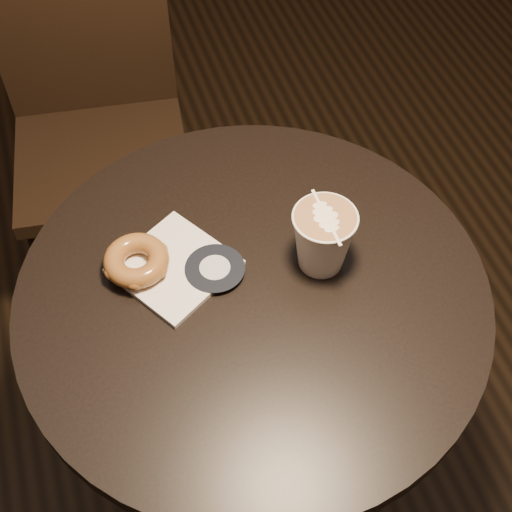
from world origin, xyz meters
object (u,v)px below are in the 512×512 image
cafe_table (253,355)px  latte_cup (323,240)px  chair (92,96)px  doughnut (136,261)px  pastry_bag (175,267)px

cafe_table → latte_cup: size_ratio=7.14×
chair → doughnut: 0.70m
cafe_table → pastry_bag: bearing=144.5°
cafe_table → pastry_bag: pastry_bag is taller
pastry_bag → doughnut: doughnut is taller
cafe_table → chair: size_ratio=0.76×
chair → doughnut: chair is taller
cafe_table → chair: chair is taller
cafe_table → chair: (-0.14, 0.75, -0.00)m
cafe_table → doughnut: 0.28m
latte_cup → chair: bearing=109.1°
doughnut → cafe_table: bearing=-29.1°
latte_cup → pastry_bag: bearing=165.2°
chair → doughnut: bearing=-83.2°
cafe_table → doughnut: (-0.15, 0.08, 0.22)m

